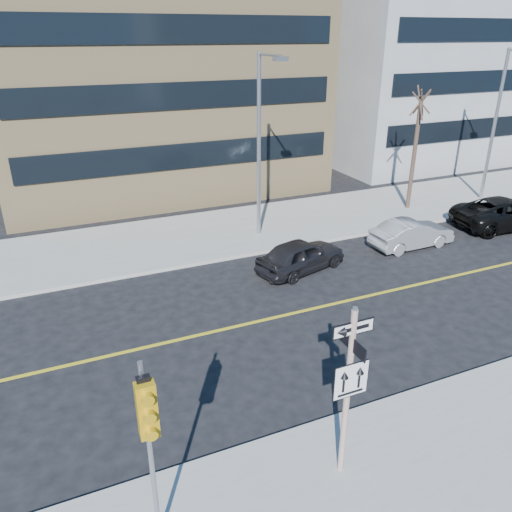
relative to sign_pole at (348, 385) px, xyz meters
name	(u,v)px	position (x,y,z in m)	size (l,w,h in m)	color
ground	(288,403)	(0.00, 2.51, -2.44)	(120.00, 120.00, 0.00)	black
far_sidewalk	(467,194)	(18.00, 14.51, -2.36)	(66.00, 6.00, 0.15)	#99978F
road_centerline	(502,265)	(12.00, 6.51, -2.43)	(40.00, 0.14, 0.01)	gold
sign_pole	(348,385)	(0.00, 0.00, 0.00)	(0.92, 0.92, 4.06)	silver
traffic_signal	(148,424)	(-4.00, -0.15, 0.59)	(0.32, 0.45, 4.00)	gray
parked_car_a	(301,255)	(4.06, 9.43, -1.77)	(3.92, 1.58, 1.34)	black
parked_car_b	(412,234)	(9.77, 9.61, -1.80)	(3.87, 1.35, 1.28)	gray
parked_car_c	(506,213)	(15.71, 9.80, -1.70)	(5.32, 2.45, 1.48)	black
streetlight_a	(261,136)	(4.00, 13.27, 2.32)	(0.55, 2.25, 8.00)	gray
streetlight_b	(500,116)	(18.00, 13.27, 2.32)	(0.55, 2.25, 8.00)	gray
street_tree_west	(421,105)	(13.00, 13.81, 3.09)	(1.80, 1.80, 6.35)	#392B22
building_brick	(139,30)	(2.00, 27.51, 6.56)	(18.00, 18.00, 18.00)	tan
building_grey_mid	(426,51)	(24.00, 26.51, 5.06)	(20.00, 16.00, 15.00)	gray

